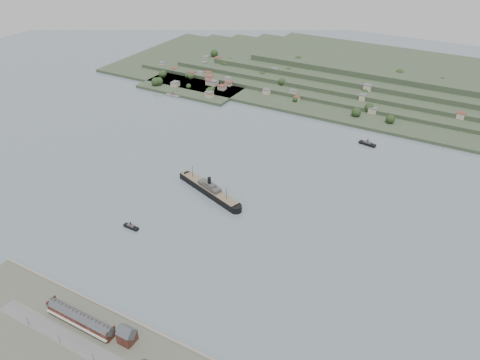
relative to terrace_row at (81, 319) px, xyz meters
The scene contains 9 objects.
ground 168.46m from the terrace_row, 86.59° to the left, with size 1400.00×1400.00×0.00m, color slate.
near_shore 22.02m from the terrace_row, 61.90° to the right, with size 220.00×80.00×2.60m.
terrace_row is the anchor object (origin of this frame).
gabled_building 37.74m from the terrace_row, ahead, with size 10.40×10.18×14.09m.
far_peninsula 562.42m from the terrace_row, 86.14° to the left, with size 760.00×309.00×30.00m.
steamship 183.55m from the terrace_row, 94.76° to the left, with size 90.28×39.70×22.43m.
tugboat 109.60m from the terrace_row, 112.85° to the left, with size 15.10×4.53×6.73m.
ferry_west 421.38m from the terrace_row, 117.68° to the left, with size 19.32×7.19×7.08m.
ferry_east 371.95m from the terrace_row, 75.32° to the left, with size 20.93×9.11×7.59m.
Camera 1 is at (191.95, -307.06, 254.01)m, focal length 35.00 mm.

